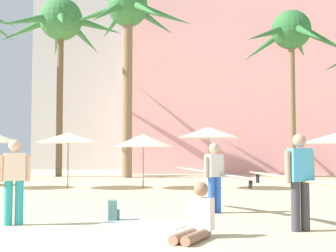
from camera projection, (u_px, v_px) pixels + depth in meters
name	position (u px, v px, depth m)	size (l,w,h in m)	color
ground	(29.00, 252.00, 6.42)	(120.00, 120.00, 0.00)	beige
hotel_pink	(301.00, 89.00, 34.68)	(25.16, 9.38, 12.50)	pink
hotel_tower_gray	(152.00, 15.00, 44.39)	(19.69, 10.02, 29.52)	#A8A8A3
palm_tree_far_left	(60.00, 26.00, 28.27)	(7.71, 7.23, 10.96)	brown
palm_tree_right	(128.00, 22.00, 26.78)	(7.74, 6.73, 11.10)	#896B4C
palm_tree_far_right	(291.00, 37.00, 24.85)	(5.95, 6.67, 9.12)	brown
cafe_umbrella_3	(209.00, 132.00, 18.16)	(2.48, 2.48, 2.43)	gray
cafe_umbrella_4	(68.00, 138.00, 18.46)	(2.55, 2.55, 2.22)	gray
cafe_umbrella_7	(143.00, 140.00, 18.34)	(2.46, 2.46, 2.16)	gray
beach_towel	(147.00, 223.00, 9.05)	(1.69, 0.97, 0.01)	white
backpack	(112.00, 211.00, 9.45)	(0.31, 0.34, 0.42)	slate
person_near_right	(215.00, 174.00, 10.82)	(2.27, 2.20, 1.62)	blue
person_mid_left	(299.00, 178.00, 8.33)	(1.97, 2.84, 1.73)	#3D3D42
person_mid_center	(14.00, 178.00, 8.89)	(0.57, 0.39, 1.65)	teal
person_far_left	(197.00, 220.00, 7.44)	(0.67, 1.06, 0.90)	#936B51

